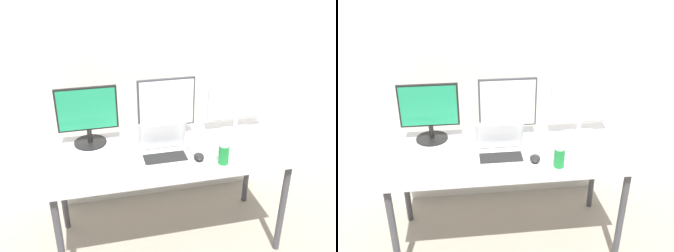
# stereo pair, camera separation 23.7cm
# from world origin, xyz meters

# --- Properties ---
(ground_plane) EXTENTS (16.00, 16.00, 0.00)m
(ground_plane) POSITION_xyz_m (0.00, 0.00, 0.00)
(ground_plane) COLOR gray
(wall_back) EXTENTS (7.00, 0.08, 2.60)m
(wall_back) POSITION_xyz_m (0.00, 0.59, 1.30)
(wall_back) COLOR silver
(wall_back) RESTS_ON ground
(work_desk) EXTENTS (1.57, 0.68, 0.74)m
(work_desk) POSITION_xyz_m (0.00, 0.00, 0.67)
(work_desk) COLOR #424247
(work_desk) RESTS_ON ground
(monitor_left) EXTENTS (0.40, 0.22, 0.40)m
(monitor_left) POSITION_xyz_m (-0.49, 0.21, 0.95)
(monitor_left) COLOR black
(monitor_left) RESTS_ON work_desk
(monitor_center) EXTENTS (0.39, 0.21, 0.43)m
(monitor_center) POSITION_xyz_m (0.03, 0.20, 0.96)
(monitor_center) COLOR #38383D
(monitor_center) RESTS_ON work_desk
(monitor_right) EXTENTS (0.43, 0.21, 0.35)m
(monitor_right) POSITION_xyz_m (0.55, 0.19, 0.92)
(monitor_right) COLOR silver
(monitor_right) RESTS_ON work_desk
(laptop_silver) EXTENTS (0.31, 0.23, 0.23)m
(laptop_silver) POSITION_xyz_m (-0.04, -0.07, 0.79)
(laptop_silver) COLOR silver
(laptop_silver) RESTS_ON work_desk
(keyboard_main) EXTENTS (0.41, 0.16, 0.02)m
(keyboard_main) POSITION_xyz_m (-0.55, -0.20, 0.75)
(keyboard_main) COLOR #B2B2B7
(keyboard_main) RESTS_ON work_desk
(keyboard_aux) EXTENTS (0.43, 0.13, 0.02)m
(keyboard_aux) POSITION_xyz_m (0.35, -0.05, 0.75)
(keyboard_aux) COLOR #B2B2B7
(keyboard_aux) RESTS_ON work_desk
(mouse_by_keyboard) EXTENTS (0.08, 0.10, 0.04)m
(mouse_by_keyboard) POSITION_xyz_m (0.17, -0.15, 0.76)
(mouse_by_keyboard) COLOR black
(mouse_by_keyboard) RESTS_ON work_desk
(soda_can_near_keyboard) EXTENTS (0.07, 0.07, 0.13)m
(soda_can_near_keyboard) POSITION_xyz_m (0.30, -0.23, 0.80)
(soda_can_near_keyboard) COLOR #197F33
(soda_can_near_keyboard) RESTS_ON work_desk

